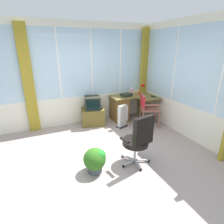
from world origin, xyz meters
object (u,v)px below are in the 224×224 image
object	(u,v)px
desk_lamp	(142,87)
spray_bottle	(132,91)
space_heater	(123,116)
paper_tray	(126,95)
tv_on_stand	(93,112)
desk	(121,108)
office_chair	(139,138)
wooden_armchair	(146,105)
tv_remote	(153,97)
potted_plant	(95,159)

from	to	relation	value
desk_lamp	spray_bottle	size ratio (longest dim) A/B	1.54
desk_lamp	space_heater	bearing A→B (deg)	-151.82
paper_tray	space_heater	distance (m)	0.73
tv_on_stand	spray_bottle	bearing A→B (deg)	6.74
desk	spray_bottle	bearing A→B (deg)	21.61
paper_tray	office_chair	world-z (taller)	office_chair
space_heater	tv_on_stand	bearing A→B (deg)	146.48
wooden_armchair	space_heater	size ratio (longest dim) A/B	1.41
desk_lamp	tv_remote	size ratio (longest dim) A/B	2.21
wooden_armchair	tv_on_stand	xyz separation A→B (m)	(-1.35, 0.65, -0.22)
desk	desk_lamp	size ratio (longest dim) A/B	3.89
space_heater	spray_bottle	bearing A→B (deg)	45.56
wooden_armchair	space_heater	world-z (taller)	wooden_armchair
wooden_armchair	potted_plant	size ratio (longest dim) A/B	1.95
wooden_armchair	tv_on_stand	size ratio (longest dim) A/B	1.08
paper_tray	tv_on_stand	size ratio (longest dim) A/B	0.36
spray_bottle	potted_plant	bearing A→B (deg)	-132.06
office_chair	potted_plant	world-z (taller)	office_chair
wooden_armchair	space_heater	bearing A→B (deg)	165.07
desk_lamp	tv_on_stand	world-z (taller)	desk_lamp
wooden_armchair	tv_on_stand	world-z (taller)	wooden_armchair
tv_remote	potted_plant	xyz separation A→B (m)	(-2.37, -1.61, -0.50)
desk_lamp	tv_on_stand	size ratio (longest dim) A/B	0.40
wooden_armchair	potted_plant	xyz separation A→B (m)	(-1.98, -1.38, -0.34)
desk_lamp	spray_bottle	bearing A→B (deg)	153.53
office_chair	space_heater	size ratio (longest dim) A/B	1.59
potted_plant	tv_remote	bearing A→B (deg)	34.14
spray_bottle	space_heater	size ratio (longest dim) A/B	0.34
office_chair	paper_tray	bearing A→B (deg)	67.65
wooden_armchair	office_chair	world-z (taller)	office_chair
paper_tray	potted_plant	distance (m)	2.67
paper_tray	tv_remote	bearing A→B (deg)	-29.54
desk	paper_tray	xyz separation A→B (m)	(0.16, -0.00, 0.38)
office_chair	tv_on_stand	size ratio (longest dim) A/B	1.22
tv_remote	potted_plant	world-z (taller)	tv_remote
spray_bottle	paper_tray	size ratio (longest dim) A/B	0.72
tv_remote	paper_tray	xyz separation A→B (m)	(-0.69, 0.39, 0.03)
desk_lamp	paper_tray	bearing A→B (deg)	-176.43
desk	tv_remote	distance (m)	1.00
office_chair	spray_bottle	bearing A→B (deg)	63.30
spray_bottle	paper_tray	world-z (taller)	spray_bottle
desk	desk_lamp	bearing A→B (deg)	2.43
desk	potted_plant	size ratio (longest dim) A/B	2.77
paper_tray	wooden_armchair	bearing A→B (deg)	-64.73
office_chair	potted_plant	bearing A→B (deg)	171.50
desk_lamp	office_chair	world-z (taller)	desk_lamp
tv_on_stand	paper_tray	bearing A→B (deg)	-1.23
desk	desk_lamp	world-z (taller)	desk_lamp
paper_tray	tv_on_stand	distance (m)	1.14
tv_remote	office_chair	size ratio (longest dim) A/B	0.15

